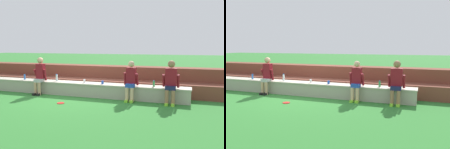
{
  "view_description": "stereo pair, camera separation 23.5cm",
  "coord_description": "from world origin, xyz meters",
  "views": [
    {
      "loc": [
        3.93,
        -7.4,
        1.85
      ],
      "look_at": [
        1.37,
        0.27,
        0.83
      ],
      "focal_mm": 37.17,
      "sensor_mm": 36.0,
      "label": 1
    },
    {
      "loc": [
        4.15,
        -7.32,
        1.85
      ],
      "look_at": [
        1.37,
        0.27,
        0.83
      ],
      "focal_mm": 37.17,
      "sensor_mm": 36.0,
      "label": 2
    }
  ],
  "objects": [
    {
      "name": "water_bottle_near_left",
      "position": [
        -2.32,
        0.24,
        0.58
      ],
      "size": [
        0.07,
        0.07,
        0.21
      ],
      "color": "blue",
      "rests_on": "stone_seating_wall"
    },
    {
      "name": "plastic_cup_middle",
      "position": [
        0.3,
        0.25,
        0.55
      ],
      "size": [
        0.08,
        0.08,
        0.13
      ],
      "primitive_type": "cylinder",
      "color": "white",
      "rests_on": "stone_seating_wall"
    },
    {
      "name": "frisbee",
      "position": [
        0.07,
        -1.04,
        0.01
      ],
      "size": [
        0.23,
        0.23,
        0.02
      ],
      "primitive_type": "cylinder",
      "color": "red",
      "rests_on": "ground"
    },
    {
      "name": "water_bottle_near_right",
      "position": [
        2.84,
        0.26,
        0.58
      ],
      "size": [
        0.07,
        0.07,
        0.21
      ],
      "color": "green",
      "rests_on": "stone_seating_wall"
    },
    {
      "name": "stone_seating_wall",
      "position": [
        0.0,
        0.27,
        0.26
      ],
      "size": [
        8.1,
        0.57,
        0.48
      ],
      "color": "#A8A08E",
      "rests_on": "ground"
    },
    {
      "name": "brick_bleachers",
      "position": [
        0.0,
        1.6,
        0.41
      ],
      "size": [
        11.64,
        1.45,
        0.99
      ],
      "color": "brown",
      "rests_on": "ground"
    },
    {
      "name": "ground_plane",
      "position": [
        0.0,
        0.0,
        0.0
      ],
      "size": [
        80.0,
        80.0,
        0.0
      ],
      "primitive_type": "plane",
      "color": "#2D752D"
    },
    {
      "name": "person_far_left",
      "position": [
        -1.41,
        -0.03,
        0.74
      ],
      "size": [
        0.48,
        0.51,
        1.4
      ],
      "color": "tan",
      "rests_on": "ground"
    },
    {
      "name": "water_bottle_mid_left",
      "position": [
        -0.86,
        0.26,
        0.61
      ],
      "size": [
        0.07,
        0.07,
        0.27
      ],
      "color": "silver",
      "rests_on": "stone_seating_wall"
    },
    {
      "name": "plastic_cup_right_end",
      "position": [
        1.03,
        0.21,
        0.54
      ],
      "size": [
        0.09,
        0.09,
        0.12
      ],
      "primitive_type": "cylinder",
      "color": "blue",
      "rests_on": "stone_seating_wall"
    },
    {
      "name": "person_center",
      "position": [
        3.41,
        -0.02,
        0.74
      ],
      "size": [
        0.53,
        0.51,
        1.38
      ],
      "color": "#996B4C",
      "rests_on": "ground"
    },
    {
      "name": "person_left_of_center",
      "position": [
        2.12,
        -0.01,
        0.7
      ],
      "size": [
        0.49,
        0.48,
        1.34
      ],
      "color": "#DBAD89",
      "rests_on": "ground"
    }
  ]
}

